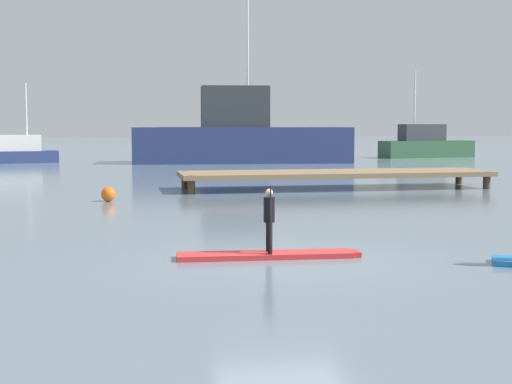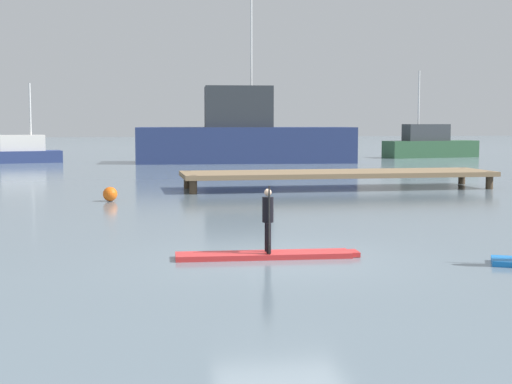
{
  "view_description": "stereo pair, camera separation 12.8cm",
  "coord_description": "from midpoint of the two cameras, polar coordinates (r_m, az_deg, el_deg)",
  "views": [
    {
      "loc": [
        -3.09,
        -13.63,
        2.54
      ],
      "look_at": [
        0.12,
        3.42,
        0.94
      ],
      "focal_mm": 52.83,
      "sensor_mm": 36.0,
      "label": 1
    },
    {
      "loc": [
        -2.96,
        -13.66,
        2.54
      ],
      "look_at": [
        0.12,
        3.42,
        0.94
      ],
      "focal_mm": 52.83,
      "sensor_mm": 36.0,
      "label": 2
    }
  ],
  "objects": [
    {
      "name": "motor_boat_small_navy",
      "position": [
        56.26,
        12.65,
        3.49
      ],
      "size": [
        7.3,
        3.03,
        6.24
      ],
      "color": "#2D5638",
      "rests_on": "ground"
    },
    {
      "name": "ground_plane",
      "position": [
        14.21,
        1.83,
        -5.03
      ],
      "size": [
        240.0,
        240.0,
        0.0
      ],
      "primitive_type": "plane",
      "color": "slate"
    },
    {
      "name": "paddleboard_near",
      "position": [
        14.25,
        0.71,
        -4.79
      ],
      "size": [
        3.5,
        0.79,
        0.1
      ],
      "color": "red",
      "rests_on": "ground"
    },
    {
      "name": "paddler_child_solo",
      "position": [
        14.13,
        0.75,
        -1.88
      ],
      "size": [
        0.22,
        0.41,
        1.28
      ],
      "color": "black",
      "rests_on": "paddleboard_near"
    },
    {
      "name": "floating_dock",
      "position": [
        29.12,
        5.9,
        1.38
      ],
      "size": [
        11.97,
        2.98,
        0.67
      ],
      "color": "#846B4C",
      "rests_on": "ground"
    },
    {
      "name": "fishing_boat_white_large",
      "position": [
        47.96,
        -1.26,
        4.17
      ],
      "size": [
        13.92,
        5.14,
        12.33
      ],
      "color": "navy",
      "rests_on": "ground"
    },
    {
      "name": "mooring_buoy_near",
      "position": [
        24.76,
        -11.26,
        -0.16
      ],
      "size": [
        0.47,
        0.47,
        0.47
      ],
      "primitive_type": "sphere",
      "color": "orange",
      "rests_on": "ground"
    },
    {
      "name": "fishing_boat_green_midground",
      "position": [
        49.9,
        -18.22,
        2.83
      ],
      "size": [
        6.48,
        3.1,
        5.02
      ],
      "color": "navy",
      "rests_on": "ground"
    }
  ]
}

